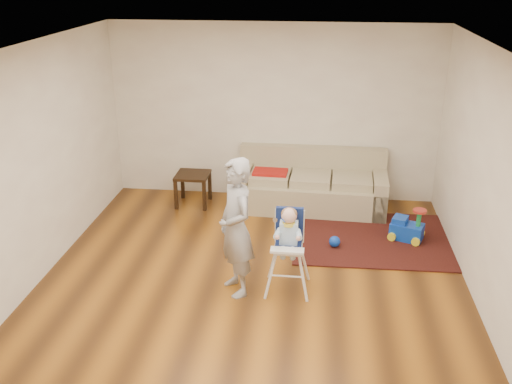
# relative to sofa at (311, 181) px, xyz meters

# --- Properties ---
(ground) EXTENTS (5.50, 5.50, 0.00)m
(ground) POSITION_rel_sofa_xyz_m (-0.61, -2.30, -0.43)
(ground) COLOR #462810
(ground) RESTS_ON ground
(room_envelope) EXTENTS (5.04, 5.52, 2.72)m
(room_envelope) POSITION_rel_sofa_xyz_m (-0.61, -1.77, 1.44)
(room_envelope) COLOR beige
(room_envelope) RESTS_ON ground
(sofa) EXTENTS (2.28, 1.00, 0.87)m
(sofa) POSITION_rel_sofa_xyz_m (0.00, 0.00, 0.00)
(sofa) COLOR tan
(sofa) RESTS_ON ground
(side_table) EXTENTS (0.50, 0.50, 0.50)m
(side_table) POSITION_rel_sofa_xyz_m (-1.80, -0.07, -0.19)
(side_table) COLOR black
(side_table) RESTS_ON ground
(area_rug) EXTENTS (2.26, 1.71, 0.02)m
(area_rug) POSITION_rel_sofa_xyz_m (0.93, -0.96, -0.42)
(area_rug) COLOR black
(area_rug) RESTS_ON ground
(ride_on_toy) EXTENTS (0.50, 0.43, 0.46)m
(ride_on_toy) POSITION_rel_sofa_xyz_m (1.32, -0.94, -0.19)
(ride_on_toy) COLOR #0F40C1
(ride_on_toy) RESTS_ON area_rug
(toy_ball) EXTENTS (0.15, 0.15, 0.15)m
(toy_ball) POSITION_rel_sofa_xyz_m (0.36, -1.28, -0.34)
(toy_ball) COLOR #0F40C1
(toy_ball) RESTS_ON area_rug
(high_chair) EXTENTS (0.47, 0.47, 1.02)m
(high_chair) POSITION_rel_sofa_xyz_m (-0.19, -2.36, 0.06)
(high_chair) COLOR white
(high_chair) RESTS_ON ground
(adult) EXTENTS (0.62, 0.69, 1.59)m
(adult) POSITION_rel_sofa_xyz_m (-0.77, -2.46, 0.36)
(adult) COLOR #9B9B9E
(adult) RESTS_ON ground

